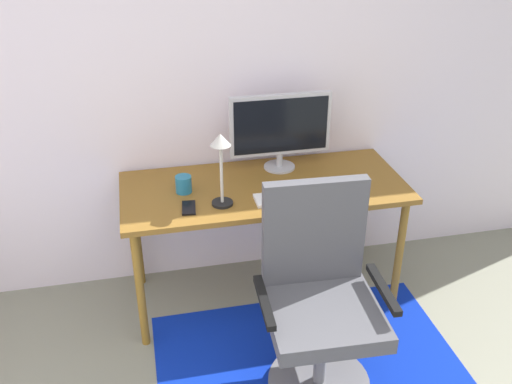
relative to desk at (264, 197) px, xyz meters
The scene contains 10 objects.
wall_back 0.82m from the desk, 130.69° to the left, with size 6.00×0.10×2.60m, color silver.
area_rug 0.96m from the desk, 81.44° to the right, with size 1.56×1.19×0.01m, color #0A25A2.
desk is the anchor object (origin of this frame).
monitor 0.40m from the desk, 54.99° to the left, with size 0.58×0.18×0.44m.
keyboard 0.23m from the desk, 55.05° to the right, with size 0.43×0.13×0.02m, color white.
computer_mouse 0.51m from the desk, 24.45° to the right, with size 0.06×0.10×0.03m, color black.
coffee_cup 0.45m from the desk, behind, with size 0.09×0.09×0.09m, color #216D91.
cell_phone 0.47m from the desk, 158.49° to the right, with size 0.07×0.14×0.01m, color black.
desk_lamp 0.46m from the desk, 147.92° to the right, with size 0.11×0.11×0.39m.
office_chair 0.75m from the desk, 81.56° to the right, with size 0.61×0.54×1.04m.
Camera 1 is at (-0.29, -0.92, 2.20)m, focal length 40.26 mm.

